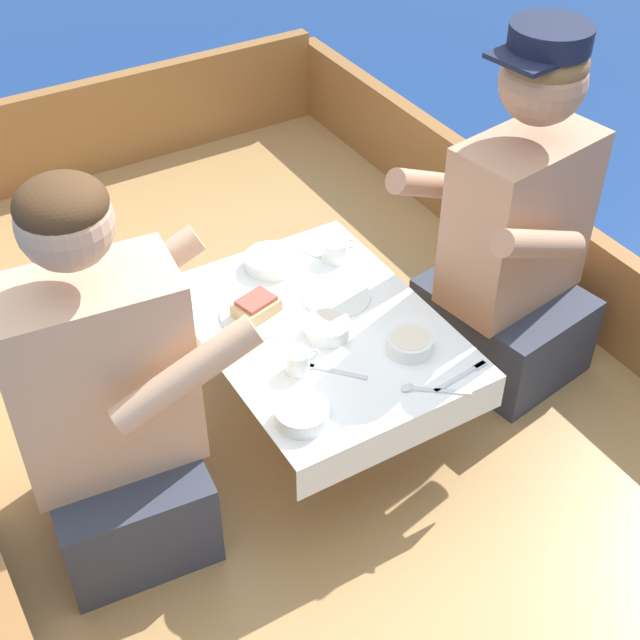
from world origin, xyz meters
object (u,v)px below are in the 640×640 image
person_port (108,409)px  coffee_cup_starboard (298,361)px  person_starboard (514,241)px  coffee_cup_port (335,249)px  sandwich (256,306)px

person_port → coffee_cup_starboard: bearing=-1.6°
person_port → person_starboard: person_starboard is taller
coffee_cup_port → coffee_cup_starboard: bearing=-132.6°
person_port → person_starboard: bearing=5.9°
person_starboard → coffee_cup_port: person_starboard is taller
person_port → coffee_cup_port: size_ratio=9.59×
person_port → coffee_cup_port: bearing=26.2°
person_port → coffee_cup_starboard: person_port is taller
person_starboard → coffee_cup_starboard: 0.74m
person_port → coffee_cup_port: (0.79, 0.29, -0.02)m
person_port → person_starboard: (1.19, 0.00, 0.04)m
sandwich → coffee_cup_starboard: size_ratio=1.47×
person_starboard → coffee_cup_starboard: (-0.73, -0.06, -0.06)m
person_starboard → coffee_cup_starboard: bearing=-4.2°
person_port → sandwich: person_port is taller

